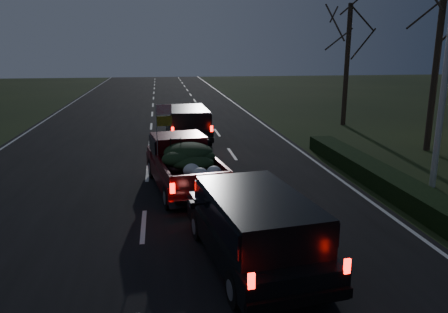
{
  "coord_description": "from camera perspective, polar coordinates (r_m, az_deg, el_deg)",
  "views": [
    {
      "loc": [
        0.53,
        -10.8,
        4.54
      ],
      "look_at": [
        2.43,
        2.03,
        1.3
      ],
      "focal_mm": 35.0,
      "sensor_mm": 36.0,
      "label": 1
    }
  ],
  "objects": [
    {
      "name": "ground",
      "position": [
        11.73,
        -10.47,
        -9.0
      ],
      "size": [
        120.0,
        120.0,
        0.0
      ],
      "primitive_type": "plane",
      "color": "black",
      "rests_on": "ground"
    },
    {
      "name": "road_asphalt",
      "position": [
        11.72,
        -10.47,
        -8.96
      ],
      "size": [
        14.0,
        120.0,
        0.02
      ],
      "primitive_type": "cube",
      "color": "black",
      "rests_on": "ground"
    },
    {
      "name": "hedge_row",
      "position": [
        16.17,
        18.66,
        -1.94
      ],
      "size": [
        1.0,
        10.0,
        0.6
      ],
      "primitive_type": "cube",
      "color": "black",
      "rests_on": "ground"
    },
    {
      "name": "bare_tree_mid",
      "position": [
        21.53,
        26.71,
        17.44
      ],
      "size": [
        3.6,
        3.6,
        8.5
      ],
      "color": "black",
      "rests_on": "ground"
    },
    {
      "name": "bare_tree_far",
      "position": [
        27.13,
        15.98,
        14.97
      ],
      "size": [
        3.6,
        3.6,
        7.0
      ],
      "color": "black",
      "rests_on": "ground"
    },
    {
      "name": "pickup_truck",
      "position": [
        14.3,
        -5.3,
        -0.6
      ],
      "size": [
        2.51,
        5.01,
        2.52
      ],
      "rotation": [
        0.0,
        0.0,
        0.15
      ],
      "color": "#40080B",
      "rests_on": "ground"
    },
    {
      "name": "lead_suv",
      "position": [
        21.81,
        -4.8,
        4.69
      ],
      "size": [
        2.11,
        4.75,
        1.35
      ],
      "rotation": [
        0.0,
        0.0,
        0.03
      ],
      "color": "black",
      "rests_on": "ground"
    },
    {
      "name": "rear_suv",
      "position": [
        9.25,
        4.09,
        -8.54
      ],
      "size": [
        2.56,
        4.81,
        1.32
      ],
      "rotation": [
        0.0,
        0.0,
        0.14
      ],
      "color": "black",
      "rests_on": "ground"
    }
  ]
}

